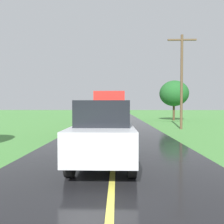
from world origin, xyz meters
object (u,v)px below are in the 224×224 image
Objects in this scene: banana_truck_near at (109,112)px; utility_pole_roadside at (182,78)px; following_car at (104,131)px; banana_truck_far at (111,109)px; roadside_tree_mid_right at (174,93)px.

utility_pole_roadside is (5.72, 2.93, 2.63)m from banana_truck_near.
following_car is (0.14, -7.13, -0.40)m from banana_truck_near.
banana_truck_far is 1.12× the size of roadside_tree_mid_right.
banana_truck_near is at bearing -152.87° from utility_pole_roadside.
roadside_tree_mid_right is 1.27× the size of following_car.
banana_truck_far is at bearing 129.24° from utility_pole_roadside.
banana_truck_far is 9.58m from utility_pole_roadside.
banana_truck_near is at bearing -121.44° from roadside_tree_mid_right.
banana_truck_near and banana_truck_far have the same top height.
banana_truck_far is 17.20m from following_car.
roadside_tree_mid_right reaches higher than banana_truck_far.
utility_pole_roadside reaches higher than banana_truck_near.
roadside_tree_mid_right is (7.98, 13.06, 2.06)m from banana_truck_near.
banana_truck_near is 1.00× the size of banana_truck_far.
banana_truck_near reaches higher than following_car.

